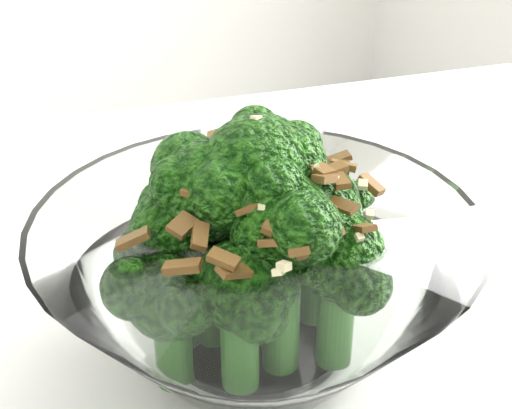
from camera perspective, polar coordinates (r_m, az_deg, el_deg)
broccoli_dish at (r=0.45m, az=-0.12°, el=-4.76°), size 0.25×0.25×0.16m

